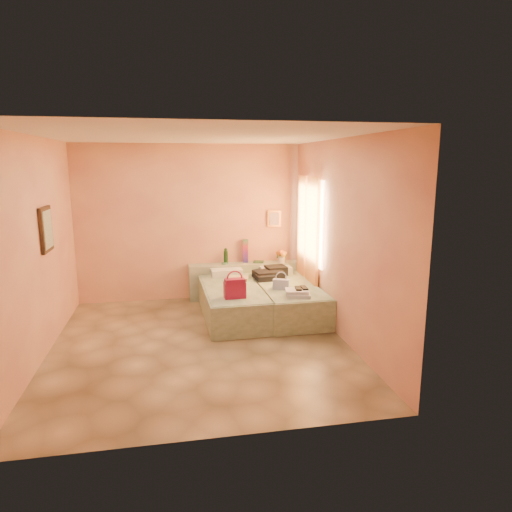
% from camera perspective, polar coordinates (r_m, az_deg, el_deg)
% --- Properties ---
extents(ground, '(4.50, 4.50, 0.00)m').
position_cam_1_polar(ground, '(6.49, -6.96, -10.83)').
color(ground, tan).
rests_on(ground, ground).
extents(room_walls, '(4.02, 4.51, 2.81)m').
position_cam_1_polar(room_walls, '(6.62, -5.89, 5.64)').
color(room_walls, '#F8BF84').
rests_on(room_walls, ground).
extents(headboard_ledge, '(2.05, 0.30, 0.65)m').
position_cam_1_polar(headboard_ledge, '(8.48, -1.40, -3.06)').
color(headboard_ledge, '#A8B796').
rests_on(headboard_ledge, ground).
extents(bed_left, '(0.95, 2.02, 0.50)m').
position_cam_1_polar(bed_left, '(7.45, -2.93, -5.75)').
color(bed_left, '#AEC19B').
rests_on(bed_left, ground).
extents(bed_right, '(0.95, 2.02, 0.50)m').
position_cam_1_polar(bed_right, '(7.61, 3.82, -5.37)').
color(bed_right, '#AEC19B').
rests_on(bed_right, ground).
extents(water_bottle, '(0.10, 0.10, 0.27)m').
position_cam_1_polar(water_bottle, '(8.37, -3.80, -0.04)').
color(water_bottle, '#163D1F').
rests_on(water_bottle, headboard_ledge).
extents(rainbow_box, '(0.11, 0.11, 0.43)m').
position_cam_1_polar(rainbow_box, '(8.44, -1.33, 0.63)').
color(rainbow_box, maroon).
rests_on(rainbow_box, headboard_ledge).
extents(small_dish, '(0.13, 0.13, 0.03)m').
position_cam_1_polar(small_dish, '(8.34, -3.97, -0.93)').
color(small_dish, '#51956F').
rests_on(small_dish, headboard_ledge).
extents(green_book, '(0.22, 0.18, 0.03)m').
position_cam_1_polar(green_book, '(8.44, 0.31, -0.74)').
color(green_book, '#274A2E').
rests_on(green_book, headboard_ledge).
extents(flower_vase, '(0.25, 0.25, 0.28)m').
position_cam_1_polar(flower_vase, '(8.43, 3.21, 0.11)').
color(flower_vase, silver).
rests_on(flower_vase, headboard_ledge).
extents(magenta_handbag, '(0.32, 0.19, 0.29)m').
position_cam_1_polar(magenta_handbag, '(6.76, -2.68, -4.03)').
color(magenta_handbag, maroon).
rests_on(magenta_handbag, bed_left).
extents(khaki_garment, '(0.38, 0.33, 0.06)m').
position_cam_1_polar(khaki_garment, '(7.80, -2.23, -2.83)').
color(khaki_garment, tan).
rests_on(khaki_garment, bed_left).
extents(clothes_pile, '(0.60, 0.60, 0.16)m').
position_cam_1_polar(clothes_pile, '(7.96, 1.86, -2.14)').
color(clothes_pile, black).
rests_on(clothes_pile, bed_right).
extents(blue_handbag, '(0.27, 0.19, 0.16)m').
position_cam_1_polar(blue_handbag, '(7.22, 3.15, -3.56)').
color(blue_handbag, '#3B488F').
rests_on(blue_handbag, bed_right).
extents(towel_stack, '(0.41, 0.37, 0.10)m').
position_cam_1_polar(towel_stack, '(6.87, 5.31, -4.65)').
color(towel_stack, silver).
rests_on(towel_stack, bed_right).
extents(sandal_pair, '(0.19, 0.24, 0.02)m').
position_cam_1_polar(sandal_pair, '(6.92, 5.69, -4.02)').
color(sandal_pair, black).
rests_on(sandal_pair, towel_stack).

